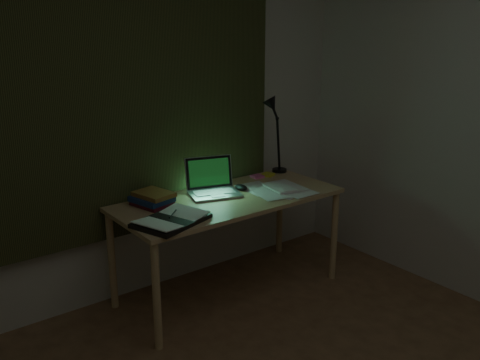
% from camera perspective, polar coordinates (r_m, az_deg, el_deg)
% --- Properties ---
extents(wall_back, '(3.50, 0.00, 2.50)m').
position_cam_1_polar(wall_back, '(3.38, -12.71, 7.45)').
color(wall_back, beige).
rests_on(wall_back, ground).
extents(curtain, '(2.20, 0.06, 2.00)m').
position_cam_1_polar(curtain, '(3.32, -12.63, 10.78)').
color(curtain, '#282E17').
rests_on(curtain, wall_back).
extents(desk, '(1.48, 0.65, 0.67)m').
position_cam_1_polar(desk, '(3.56, -1.18, -7.01)').
color(desk, tan).
rests_on(desk, floor).
extents(laptop, '(0.41, 0.44, 0.23)m').
position_cam_1_polar(laptop, '(3.45, -2.71, 0.18)').
color(laptop, '#B5B5BA').
rests_on(laptop, desk).
extents(open_textbook, '(0.47, 0.39, 0.03)m').
position_cam_1_polar(open_textbook, '(3.04, -7.35, -4.23)').
color(open_textbook, white).
rests_on(open_textbook, desk).
extents(book_stack, '(0.23, 0.26, 0.09)m').
position_cam_1_polar(book_stack, '(3.32, -9.26, -1.96)').
color(book_stack, white).
rests_on(book_stack, desk).
extents(loose_papers, '(0.40, 0.42, 0.02)m').
position_cam_1_polar(loose_papers, '(3.58, 3.57, -0.98)').
color(loose_papers, white).
rests_on(loose_papers, desk).
extents(mouse, '(0.06, 0.10, 0.04)m').
position_cam_1_polar(mouse, '(3.58, 0.11, -0.79)').
color(mouse, black).
rests_on(mouse, desk).
extents(sticky_yellow, '(0.10, 0.10, 0.02)m').
position_cam_1_polar(sticky_yellow, '(3.92, 3.00, 0.58)').
color(sticky_yellow, yellow).
rests_on(sticky_yellow, desk).
extents(sticky_pink, '(0.08, 0.08, 0.02)m').
position_cam_1_polar(sticky_pink, '(3.87, 1.85, 0.38)').
color(sticky_pink, pink).
rests_on(sticky_pink, desk).
extents(desk_lamp, '(0.42, 0.34, 0.58)m').
position_cam_1_polar(desk_lamp, '(3.96, 4.31, 4.96)').
color(desk_lamp, black).
rests_on(desk_lamp, desk).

